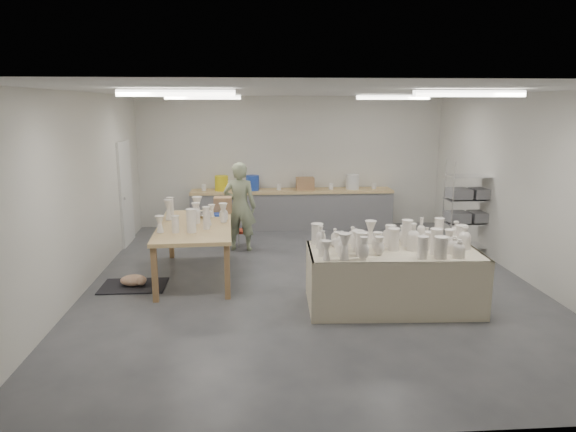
{
  "coord_description": "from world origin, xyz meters",
  "views": [
    {
      "loc": [
        -0.92,
        -7.87,
        2.81
      ],
      "look_at": [
        -0.34,
        0.18,
        1.05
      ],
      "focal_mm": 32.0,
      "sensor_mm": 36.0,
      "label": 1
    }
  ],
  "objects": [
    {
      "name": "wire_shelf",
      "position": [
        3.2,
        1.4,
        0.92
      ],
      "size": [
        0.88,
        0.48,
        1.8
      ],
      "color": "silver",
      "rests_on": "ground"
    },
    {
      "name": "back_counter",
      "position": [
        -0.01,
        3.68,
        0.49
      ],
      "size": [
        4.6,
        0.6,
        1.24
      ],
      "color": "tan",
      "rests_on": "ground"
    },
    {
      "name": "red_stool",
      "position": [
        -1.16,
        2.2,
        0.3
      ],
      "size": [
        0.43,
        0.43,
        0.33
      ],
      "rotation": [
        0.0,
        0.0,
        0.26
      ],
      "color": "#A82C18",
      "rests_on": "ground"
    },
    {
      "name": "room",
      "position": [
        -0.11,
        0.08,
        2.06
      ],
      "size": [
        8.0,
        8.02,
        3.0
      ],
      "color": "#424449",
      "rests_on": "ground"
    },
    {
      "name": "potter",
      "position": [
        -1.16,
        1.93,
        0.87
      ],
      "size": [
        0.69,
        0.51,
        1.74
      ],
      "primitive_type": "imported",
      "rotation": [
        0.0,
        0.0,
        2.99
      ],
      "color": "#97A37E",
      "rests_on": "ground"
    },
    {
      "name": "work_table",
      "position": [
        -1.83,
        0.52,
        0.89
      ],
      "size": [
        1.28,
        2.41,
        1.25
      ],
      "rotation": [
        0.0,
        0.0,
        0.04
      ],
      "color": "tan",
      "rests_on": "ground"
    },
    {
      "name": "drying_table",
      "position": [
        1.03,
        -1.16,
        0.47
      ],
      "size": [
        2.41,
        1.22,
        1.21
      ],
      "rotation": [
        0.0,
        0.0,
        -0.04
      ],
      "color": "olive",
      "rests_on": "ground"
    },
    {
      "name": "cat",
      "position": [
        -2.78,
        -0.07,
        0.11
      ],
      "size": [
        0.43,
        0.32,
        0.18
      ],
      "rotation": [
        0.0,
        0.0,
        0.08
      ],
      "color": "white",
      "rests_on": "rug"
    },
    {
      "name": "rug",
      "position": [
        -2.8,
        -0.05,
        0.01
      ],
      "size": [
        1.0,
        0.7,
        0.02
      ],
      "primitive_type": "cube",
      "color": "black",
      "rests_on": "ground"
    }
  ]
}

